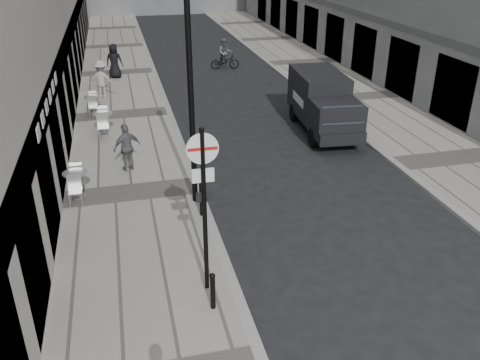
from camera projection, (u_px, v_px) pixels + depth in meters
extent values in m
cube|color=gray|center=(123.00, 115.00, 22.27)|extent=(4.00, 60.00, 0.12)
cube|color=gray|center=(355.00, 98.00, 24.61)|extent=(4.00, 60.00, 0.12)
cylinder|color=black|center=(205.00, 214.00, 10.56)|extent=(0.10, 0.10, 3.80)
cylinder|color=white|center=(202.00, 149.00, 9.92)|extent=(0.65, 0.05, 0.65)
cube|color=#B21414|center=(203.00, 149.00, 9.90)|extent=(0.60, 0.03, 0.07)
cube|color=white|center=(203.00, 175.00, 10.21)|extent=(0.46, 0.04, 0.30)
cylinder|color=black|center=(191.00, 104.00, 13.78)|extent=(0.16, 0.16, 5.95)
cylinder|color=black|center=(213.00, 292.00, 10.60)|extent=(0.11, 0.11, 0.82)
cylinder|color=black|center=(202.00, 199.00, 14.10)|extent=(0.13, 0.13, 0.98)
cylinder|color=black|center=(314.00, 138.00, 19.03)|extent=(0.31, 0.72, 0.71)
cylinder|color=black|center=(353.00, 136.00, 19.24)|extent=(0.31, 0.72, 0.71)
cylinder|color=black|center=(294.00, 112.00, 21.69)|extent=(0.31, 0.72, 0.71)
cylinder|color=black|center=(329.00, 111.00, 21.90)|extent=(0.31, 0.72, 0.71)
cube|color=black|center=(318.00, 93.00, 20.72)|extent=(2.04, 3.32, 1.76)
cube|color=black|center=(336.00, 118.00, 18.72)|extent=(1.90, 1.74, 1.24)
cube|color=#1E2328|center=(343.00, 115.00, 17.98)|extent=(1.57, 0.44, 0.65)
imported|color=black|center=(225.00, 62.00, 29.84)|extent=(1.70, 0.76, 0.86)
imported|color=#57575C|center=(225.00, 53.00, 29.61)|extent=(0.86, 0.71, 1.63)
imported|color=slate|center=(127.00, 147.00, 16.68)|extent=(1.02, 0.72, 1.61)
imported|color=#B2AAA5|center=(101.00, 80.00, 23.96)|extent=(1.31, 0.98, 1.81)
imported|color=black|center=(114.00, 61.00, 27.38)|extent=(1.01, 0.79, 1.83)
cylinder|color=silver|center=(105.00, 134.00, 20.03)|extent=(0.49, 0.49, 0.03)
cylinder|color=silver|center=(104.00, 124.00, 19.85)|extent=(0.07, 0.07, 0.83)
cylinder|color=silver|center=(102.00, 114.00, 19.67)|extent=(0.78, 0.78, 0.03)
cylinder|color=silver|center=(78.00, 196.00, 15.31)|extent=(0.45, 0.45, 0.03)
cylinder|color=silver|center=(76.00, 185.00, 15.15)|extent=(0.06, 0.06, 0.76)
cylinder|color=silver|center=(75.00, 173.00, 14.98)|extent=(0.72, 0.72, 0.03)
cylinder|color=#BABABC|center=(95.00, 113.00, 22.33)|extent=(0.44, 0.44, 0.03)
cylinder|color=#BABABC|center=(93.00, 105.00, 22.18)|extent=(0.06, 0.06, 0.73)
cylinder|color=#BABABC|center=(92.00, 97.00, 22.01)|extent=(0.69, 0.69, 0.03)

